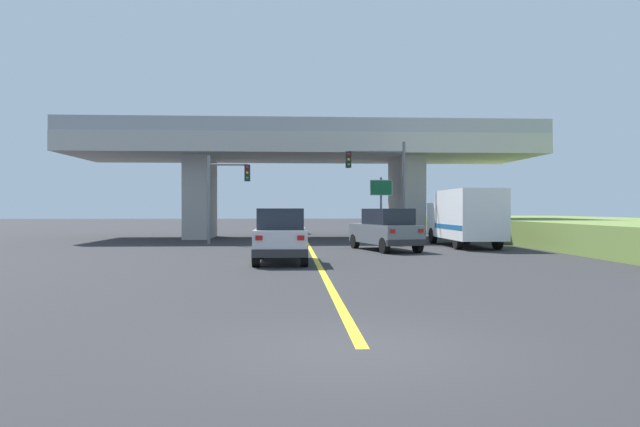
% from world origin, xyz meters
% --- Properties ---
extents(ground, '(160.00, 160.00, 0.00)m').
position_xyz_m(ground, '(0.00, 31.72, 0.00)').
color(ground, '#2B2B2D').
extents(overpass_bridge, '(31.34, 8.90, 7.74)m').
position_xyz_m(overpass_bridge, '(0.00, 31.72, 5.52)').
color(overpass_bridge, '#B7B5AD').
rests_on(overpass_bridge, ground).
extents(lane_divider_stripe, '(0.20, 28.55, 0.01)m').
position_xyz_m(lane_divider_stripe, '(0.00, 14.28, 0.00)').
color(lane_divider_stripe, yellow).
rests_on(lane_divider_stripe, ground).
extents(suv_lead, '(1.93, 4.45, 2.02)m').
position_xyz_m(suv_lead, '(-1.36, 13.25, 1.01)').
color(suv_lead, silver).
rests_on(suv_lead, ground).
extents(suv_crossing, '(3.04, 5.09, 2.02)m').
position_xyz_m(suv_crossing, '(3.59, 19.15, 1.01)').
color(suv_crossing, slate).
rests_on(suv_crossing, ground).
extents(box_truck, '(2.33, 7.19, 3.00)m').
position_xyz_m(box_truck, '(8.28, 21.73, 1.59)').
color(box_truck, silver).
rests_on(box_truck, ground).
extents(sedan_oncoming, '(1.93, 4.72, 2.02)m').
position_xyz_m(sedan_oncoming, '(-1.14, 38.99, 1.01)').
color(sedan_oncoming, silver).
rests_on(sedan_oncoming, ground).
extents(traffic_signal_nearside, '(3.52, 0.36, 5.95)m').
position_xyz_m(traffic_signal_nearside, '(4.53, 25.09, 3.84)').
color(traffic_signal_nearside, '#56595E').
rests_on(traffic_signal_nearside, ground).
extents(traffic_signal_farside, '(2.46, 0.36, 5.09)m').
position_xyz_m(traffic_signal_farside, '(-4.85, 25.01, 3.26)').
color(traffic_signal_farside, slate).
rests_on(traffic_signal_farside, ground).
extents(highway_sign, '(1.47, 0.17, 4.07)m').
position_xyz_m(highway_sign, '(4.95, 28.92, 2.95)').
color(highway_sign, slate).
rests_on(highway_sign, ground).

